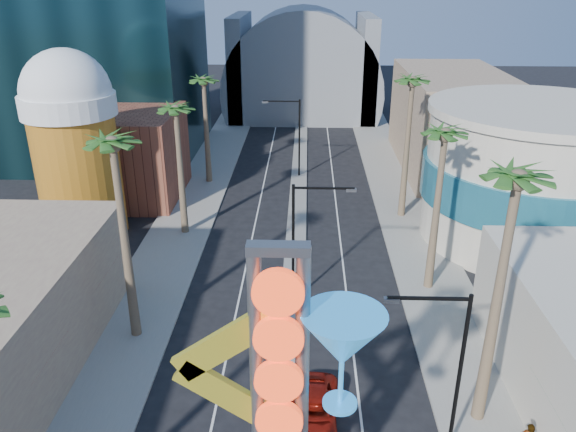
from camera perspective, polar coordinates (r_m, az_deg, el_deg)
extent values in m
cube|color=gray|center=(50.84, -9.81, 0.79)|extent=(5.00, 100.00, 0.15)
cube|color=gray|center=(50.56, 11.79, 0.50)|extent=(5.00, 100.00, 0.15)
cube|color=gray|center=(52.58, 1.02, 1.93)|extent=(1.60, 84.00, 0.15)
cube|color=brown|center=(53.92, -16.30, 5.94)|extent=(10.00, 10.00, 8.00)
cube|color=#977561|center=(62.51, 16.26, 9.26)|extent=(10.00, 20.00, 10.00)
cylinder|color=#B47118|center=(46.84, -20.46, 4.07)|extent=(6.40, 6.40, 10.00)
cylinder|color=white|center=(45.47, -21.42, 10.48)|extent=(7.00, 7.00, 1.60)
sphere|color=white|center=(45.31, -21.57, 11.46)|extent=(6.60, 6.60, 6.60)
cylinder|color=beige|center=(46.66, 23.61, 3.49)|extent=(16.00, 16.00, 10.00)
cylinder|color=teal|center=(46.66, 23.61, 3.49)|extent=(16.60, 16.60, 3.00)
cylinder|color=beige|center=(45.30, 24.70, 9.78)|extent=(16.60, 16.60, 0.60)
cylinder|color=slate|center=(84.30, 1.47, 12.98)|extent=(22.00, 16.00, 22.00)
cube|color=slate|center=(84.36, -4.85, 14.99)|extent=(2.00, 16.00, 14.00)
cube|color=slate|center=(84.21, 7.84, 14.84)|extent=(2.00, 16.00, 14.00)
cylinder|color=slate|center=(19.03, -3.09, -19.37)|extent=(0.44, 0.44, 12.00)
cylinder|color=slate|center=(18.97, 1.39, -19.49)|extent=(0.44, 0.44, 12.00)
cube|color=slate|center=(15.58, -0.98, -3.35)|extent=(1.80, 0.50, 0.30)
cylinder|color=red|center=(15.85, -1.02, -7.80)|extent=(1.50, 0.25, 1.50)
cylinder|color=red|center=(16.71, -0.98, -12.34)|extent=(1.50, 0.25, 1.50)
cylinder|color=red|center=(17.67, -0.94, -16.42)|extent=(1.50, 0.25, 1.50)
cylinder|color=red|center=(18.70, -0.91, -20.06)|extent=(1.50, 0.25, 1.50)
cube|color=gold|center=(17.40, -6.31, -12.69)|extent=(3.47, 0.25, 2.80)
cube|color=gold|center=(18.65, -6.03, -17.65)|extent=(3.47, 0.25, 2.80)
cone|color=#2483CD|center=(17.17, 5.59, -12.40)|extent=(2.60, 2.60, 1.80)
cylinder|color=#2483CD|center=(18.15, 5.38, -16.50)|extent=(0.16, 0.16, 1.60)
cylinder|color=#2483CD|center=(18.67, 5.28, -18.38)|extent=(1.10, 1.10, 0.12)
cylinder|color=black|center=(34.53, 0.53, -3.03)|extent=(0.18, 0.18, 8.00)
cube|color=black|center=(33.01, 3.68, 2.84)|extent=(3.60, 0.12, 0.12)
cube|color=slate|center=(33.14, 6.45, 2.63)|extent=(0.60, 0.25, 0.18)
cylinder|color=black|center=(57.01, 1.16, 7.82)|extent=(0.18, 0.18, 8.00)
cube|color=black|center=(56.15, -0.68, 11.58)|extent=(3.60, 0.12, 0.12)
cube|color=slate|center=(56.27, -2.34, 11.48)|extent=(0.60, 0.25, 0.18)
cylinder|color=black|center=(25.23, 16.98, -15.43)|extent=(0.18, 0.18, 8.00)
cube|color=black|center=(22.70, 14.12, -8.13)|extent=(3.24, 0.12, 0.12)
cube|color=slate|center=(22.49, 10.47, -8.39)|extent=(0.60, 0.25, 0.18)
cylinder|color=brown|center=(31.70, -16.17, -3.06)|extent=(0.40, 0.40, 11.50)
sphere|color=#224B19|center=(29.67, -17.42, 6.93)|extent=(2.40, 2.40, 2.40)
cylinder|color=brown|center=(44.43, -10.84, 4.14)|extent=(0.40, 0.40, 10.00)
sphere|color=#224B19|center=(43.07, -11.35, 10.43)|extent=(2.40, 2.40, 2.40)
cylinder|color=brown|center=(55.67, -8.27, 8.27)|extent=(0.40, 0.40, 10.00)
sphere|color=#224B19|center=(54.58, -8.58, 13.33)|extent=(2.40, 2.40, 2.40)
cylinder|color=brown|center=(26.16, 20.31, -9.03)|extent=(0.40, 0.40, 12.00)
sphere|color=#224B19|center=(23.65, 22.33, 3.38)|extent=(2.40, 2.40, 2.40)
cylinder|color=brown|center=(36.74, 14.79, 0.00)|extent=(0.40, 0.40, 10.50)
sphere|color=#224B19|center=(35.05, 15.68, 7.89)|extent=(2.40, 2.40, 2.40)
cylinder|color=brown|center=(47.64, 11.94, 6.33)|extent=(0.40, 0.40, 11.50)
sphere|color=#224B19|center=(46.31, 12.54, 13.13)|extent=(2.40, 2.40, 2.40)
imported|color=maroon|center=(27.67, 2.53, -19.14)|extent=(2.60, 5.15, 1.40)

